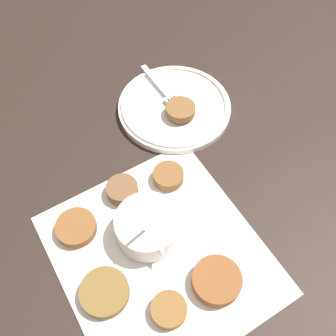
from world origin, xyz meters
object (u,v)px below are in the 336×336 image
at_px(sauce_bowl, 148,228).
at_px(fritter_on_plate, 181,110).
at_px(serving_plate, 174,106).
at_px(fork, 169,96).

xyz_separation_m(sauce_bowl, fritter_on_plate, (-0.21, 0.16, 0.00)).
xyz_separation_m(serving_plate, fork, (-0.02, -0.00, 0.01)).
relative_size(serving_plate, fork, 1.34).
bearing_deg(sauce_bowl, fritter_on_plate, 141.49).
height_order(fritter_on_plate, fork, fritter_on_plate).
distance_m(sauce_bowl, fork, 0.30).
bearing_deg(fritter_on_plate, fork, -177.21).
relative_size(fritter_on_plate, fork, 0.34).
relative_size(sauce_bowl, fork, 0.67).
bearing_deg(serving_plate, fork, -172.72).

